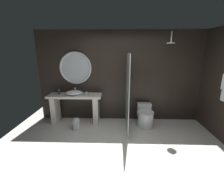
{
  "coord_description": "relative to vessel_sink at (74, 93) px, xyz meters",
  "views": [
    {
      "loc": [
        -0.12,
        -2.45,
        2.04
      ],
      "look_at": [
        -0.22,
        0.94,
        1.16
      ],
      "focal_mm": 24.17,
      "sensor_mm": 36.0,
      "label": 1
    }
  ],
  "objects": [
    {
      "name": "waste_bin",
      "position": [
        0.13,
        -0.42,
        -0.74
      ],
      "size": [
        0.19,
        0.19,
        0.31
      ],
      "color": "silver",
      "rests_on": "ground_plane"
    },
    {
      "name": "vanity_counter",
      "position": [
        0.02,
        -0.0,
        -0.37
      ],
      "size": [
        1.49,
        0.49,
        0.84
      ],
      "color": "silver",
      "rests_on": "ground_plane"
    },
    {
      "name": "shower_glass_panel",
      "position": [
        1.48,
        -0.3,
        0.1
      ],
      "size": [
        0.02,
        1.14,
        1.99
      ],
      "primitive_type": "cube",
      "color": "silver",
      "rests_on": "ground_plane"
    },
    {
      "name": "vessel_sink",
      "position": [
        0.0,
        0.0,
        0.0
      ],
      "size": [
        0.49,
        0.4,
        0.17
      ],
      "color": "white",
      "rests_on": "vanity_counter"
    },
    {
      "name": "back_wall_panel",
      "position": [
        1.31,
        0.31,
        0.4
      ],
      "size": [
        4.8,
        0.1,
        2.6
      ],
      "primitive_type": "cube",
      "color": "black",
      "rests_on": "ground_plane"
    },
    {
      "name": "tumbler_cup",
      "position": [
        0.37,
        -0.05,
        -0.01
      ],
      "size": [
        0.07,
        0.07,
        0.09
      ],
      "primitive_type": "cylinder",
      "color": "silver",
      "rests_on": "vanity_counter"
    },
    {
      "name": "round_wall_mirror",
      "position": [
        0.02,
        0.22,
        0.66
      ],
      "size": [
        0.92,
        0.06,
        0.92
      ],
      "color": "silver"
    },
    {
      "name": "rain_shower_head",
      "position": [
        2.52,
        -0.15,
        1.35
      ],
      "size": [
        0.2,
        0.2,
        0.29
      ],
      "color": "silver"
    },
    {
      "name": "toilet",
      "position": [
        2.0,
        -0.15,
        -0.63
      ],
      "size": [
        0.43,
        0.64,
        0.58
      ],
      "color": "white",
      "rests_on": "ground_plane"
    },
    {
      "name": "soap_dispenser",
      "position": [
        -0.44,
        0.04,
        0.0
      ],
      "size": [
        0.07,
        0.07,
        0.13
      ],
      "color": "#282D28",
      "rests_on": "vanity_counter"
    },
    {
      "name": "ground_plane",
      "position": [
        1.31,
        -1.59,
        -0.9
      ],
      "size": [
        5.76,
        5.76,
        0.0
      ],
      "primitive_type": "plane",
      "color": "silver"
    }
  ]
}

